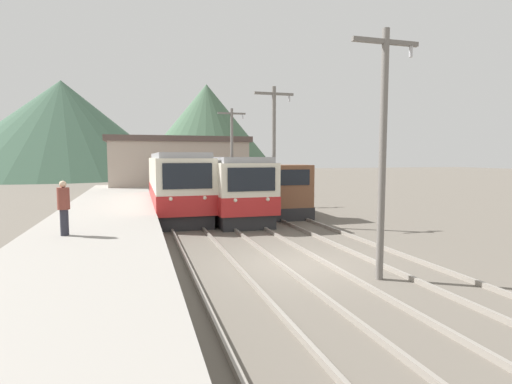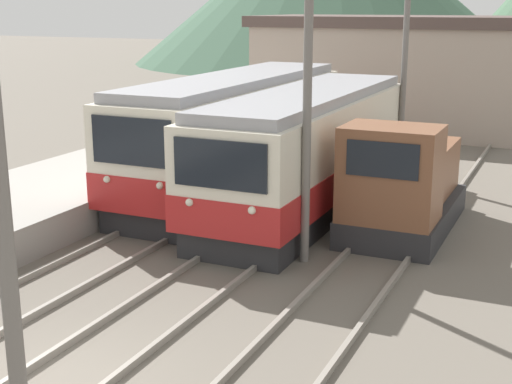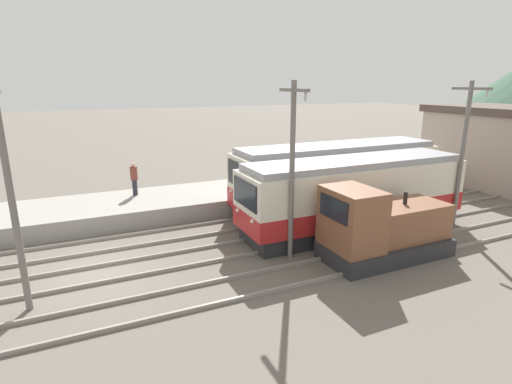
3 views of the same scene
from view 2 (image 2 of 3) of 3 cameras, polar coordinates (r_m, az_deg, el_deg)
commuter_train_left at (r=22.51m, az=-1.58°, el=4.35°), size 2.84×11.62×3.65m
commuter_train_center at (r=20.51m, az=4.20°, el=3.02°), size 2.84×11.13×3.43m
shunting_locomotive at (r=18.85m, az=11.71°, el=0.47°), size 2.40×5.23×3.00m
catenary_mast_near at (r=7.96m, az=-19.68°, el=-0.77°), size 2.00×0.20×6.86m
catenary_mast_mid at (r=15.74m, az=4.15°, el=7.38°), size 2.00×0.20×6.86m
catenary_mast_far at (r=24.52m, az=11.79°, el=9.74°), size 2.00×0.20×6.86m
station_building at (r=34.72m, az=10.74°, el=9.37°), size 12.60×6.30×5.26m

